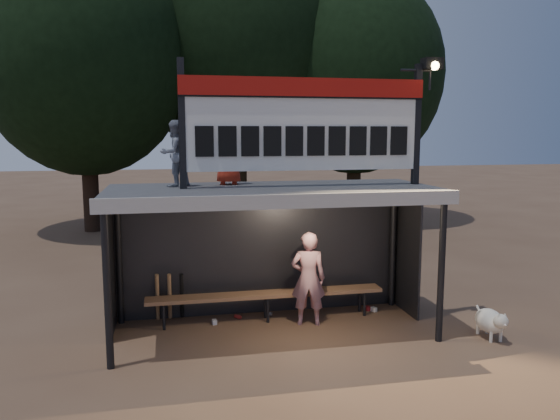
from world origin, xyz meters
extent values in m
plane|color=brown|center=(0.00, 0.00, 0.00)|extent=(80.00, 80.00, 0.00)
imported|color=silver|center=(0.64, 0.22, 0.78)|extent=(0.63, 0.48, 1.56)
imported|color=gray|center=(-1.46, 0.37, 2.83)|extent=(0.63, 0.61, 1.02)
imported|color=#B42D1B|center=(-0.61, 0.54, 2.83)|extent=(0.54, 0.39, 1.03)
cube|color=#3C3C3E|center=(0.00, 0.00, 2.26)|extent=(5.00, 2.00, 0.12)
cube|color=beige|center=(0.00, -1.02, 2.22)|extent=(5.10, 0.06, 0.20)
cylinder|color=black|center=(-2.40, -0.90, 1.10)|extent=(0.10, 0.10, 2.20)
cylinder|color=black|center=(2.40, -0.90, 1.10)|extent=(0.10, 0.10, 2.20)
cylinder|color=black|center=(-2.40, 0.90, 1.10)|extent=(0.10, 0.10, 2.20)
cylinder|color=black|center=(2.40, 0.90, 1.10)|extent=(0.10, 0.10, 2.20)
cube|color=black|center=(0.00, 1.00, 1.10)|extent=(5.00, 0.04, 2.20)
cube|color=black|center=(-2.50, 0.50, 1.10)|extent=(0.04, 1.00, 2.20)
cube|color=black|center=(2.50, 0.50, 1.10)|extent=(0.04, 1.00, 2.20)
cylinder|color=black|center=(0.00, 1.00, 2.15)|extent=(5.00, 0.06, 0.06)
cube|color=black|center=(-1.35, 0.00, 3.27)|extent=(0.10, 0.10, 1.90)
cube|color=black|center=(2.35, 0.00, 3.27)|extent=(0.10, 0.10, 1.90)
cube|color=silver|center=(0.50, 0.00, 3.27)|extent=(3.80, 0.08, 1.40)
cube|color=#A2120B|center=(0.50, -0.05, 3.83)|extent=(3.80, 0.04, 0.28)
cube|color=black|center=(0.50, -0.06, 3.68)|extent=(3.80, 0.02, 0.03)
cube|color=black|center=(-1.03, -0.05, 3.02)|extent=(0.27, 0.03, 0.45)
cube|color=black|center=(-0.69, -0.05, 3.02)|extent=(0.27, 0.03, 0.45)
cube|color=black|center=(-0.35, -0.05, 3.02)|extent=(0.27, 0.03, 0.45)
cube|color=black|center=(-0.01, -0.05, 3.02)|extent=(0.27, 0.03, 0.45)
cube|color=black|center=(0.33, -0.05, 3.02)|extent=(0.27, 0.03, 0.45)
cube|color=black|center=(0.67, -0.05, 3.02)|extent=(0.27, 0.03, 0.45)
cube|color=black|center=(1.01, -0.05, 3.02)|extent=(0.27, 0.03, 0.45)
cube|color=black|center=(1.35, -0.05, 3.02)|extent=(0.27, 0.03, 0.45)
cube|color=black|center=(1.69, -0.05, 3.02)|extent=(0.27, 0.03, 0.45)
cube|color=black|center=(2.03, -0.05, 3.02)|extent=(0.27, 0.03, 0.45)
cylinder|color=black|center=(2.30, 0.00, 4.12)|extent=(0.50, 0.04, 0.04)
cylinder|color=black|center=(2.55, 0.00, 3.97)|extent=(0.04, 0.04, 0.30)
cube|color=black|center=(2.55, -0.05, 4.22)|extent=(0.30, 0.22, 0.18)
sphere|color=#FFD88C|center=(2.55, -0.14, 4.18)|extent=(0.14, 0.14, 0.14)
cube|color=#946846|center=(0.00, 0.55, 0.45)|extent=(4.00, 0.35, 0.06)
cylinder|color=black|center=(-1.70, 0.43, 0.23)|extent=(0.05, 0.05, 0.45)
cylinder|color=black|center=(-1.70, 0.67, 0.23)|extent=(0.05, 0.05, 0.45)
cylinder|color=black|center=(0.00, 0.43, 0.23)|extent=(0.05, 0.05, 0.45)
cylinder|color=black|center=(0.00, 0.67, 0.23)|extent=(0.05, 0.05, 0.45)
cylinder|color=black|center=(1.70, 0.43, 0.23)|extent=(0.05, 0.05, 0.45)
cylinder|color=black|center=(1.70, 0.67, 0.23)|extent=(0.05, 0.05, 0.45)
cylinder|color=black|center=(-4.00, 10.00, 1.87)|extent=(0.50, 0.50, 3.74)
ellipsoid|color=black|center=(-4.00, 10.00, 5.53)|extent=(6.46, 6.46, 7.48)
cylinder|color=#312315|center=(1.00, 11.50, 2.09)|extent=(0.50, 0.50, 4.18)
ellipsoid|color=black|center=(1.00, 11.50, 6.18)|extent=(7.22, 7.22, 8.36)
cylinder|color=black|center=(5.00, 10.50, 1.76)|extent=(0.50, 0.50, 3.52)
ellipsoid|color=black|center=(5.00, 10.50, 5.20)|extent=(6.08, 6.08, 7.04)
ellipsoid|color=white|center=(3.23, -0.93, 0.27)|extent=(0.36, 0.58, 0.36)
sphere|color=silver|center=(3.23, -1.21, 0.36)|extent=(0.22, 0.22, 0.22)
cone|color=beige|center=(3.23, -1.31, 0.34)|extent=(0.10, 0.10, 0.10)
cone|color=beige|center=(3.18, -1.23, 0.46)|extent=(0.06, 0.06, 0.07)
cone|color=beige|center=(3.28, -1.23, 0.46)|extent=(0.06, 0.06, 0.07)
cylinder|color=beige|center=(3.15, -1.11, 0.09)|extent=(0.05, 0.05, 0.18)
cylinder|color=beige|center=(3.31, -1.11, 0.09)|extent=(0.05, 0.05, 0.18)
cylinder|color=white|center=(3.15, -0.75, 0.09)|extent=(0.05, 0.05, 0.18)
cylinder|color=beige|center=(3.31, -0.75, 0.09)|extent=(0.05, 0.05, 0.18)
cylinder|color=beige|center=(3.23, -0.63, 0.34)|extent=(0.04, 0.16, 0.14)
cylinder|color=#9F744A|center=(-1.80, 0.82, 0.43)|extent=(0.07, 0.27, 0.84)
cylinder|color=#9C7149|center=(-1.60, 0.82, 0.43)|extent=(0.07, 0.30, 0.83)
cylinder|color=black|center=(-1.40, 0.82, 0.43)|extent=(0.07, 0.32, 0.83)
cube|color=#AD1D1E|center=(1.85, 0.68, 0.04)|extent=(0.09, 0.11, 0.08)
cylinder|color=#A5A5A9|center=(0.07, 0.76, 0.04)|extent=(0.14, 0.11, 0.07)
cube|color=silver|center=(1.94, 0.60, 0.04)|extent=(0.11, 0.12, 0.08)
cylinder|color=#A6221C|center=(-0.47, 0.72, 0.04)|extent=(0.13, 0.13, 0.07)
cube|color=silver|center=(-0.88, 0.52, 0.04)|extent=(0.08, 0.11, 0.08)
camera|label=1|loc=(-1.57, -8.19, 3.15)|focal=35.00mm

